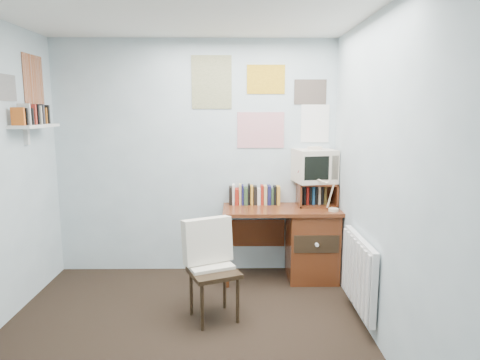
# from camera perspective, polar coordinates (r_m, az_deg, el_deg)

# --- Properties ---
(ground) EXTENTS (3.50, 3.50, 0.00)m
(ground) POSITION_cam_1_polar(r_m,az_deg,el_deg) (3.37, -8.39, -22.37)
(ground) COLOR black
(ground) RESTS_ON ground
(back_wall) EXTENTS (3.00, 0.02, 2.50)m
(back_wall) POSITION_cam_1_polar(r_m,az_deg,el_deg) (4.64, -5.93, 2.92)
(back_wall) COLOR silver
(back_wall) RESTS_ON ground
(right_wall) EXTENTS (0.02, 3.50, 2.50)m
(right_wall) POSITION_cam_1_polar(r_m,az_deg,el_deg) (3.08, 19.82, -0.85)
(right_wall) COLOR silver
(right_wall) RESTS_ON ground
(desk) EXTENTS (1.20, 0.55, 0.76)m
(desk) POSITION_cam_1_polar(r_m,az_deg,el_deg) (4.59, 8.81, -8.00)
(desk) COLOR #632E16
(desk) RESTS_ON ground
(desk_chair) EXTENTS (0.55, 0.54, 0.82)m
(desk_chair) POSITION_cam_1_polar(r_m,az_deg,el_deg) (3.68, -3.52, -12.23)
(desk_chair) COLOR black
(desk_chair) RESTS_ON ground
(desk_lamp) EXTENTS (0.30, 0.27, 0.37)m
(desk_lamp) POSITION_cam_1_polar(r_m,az_deg,el_deg) (4.37, 12.44, -1.71)
(desk_lamp) COLOR red
(desk_lamp) RESTS_ON desk
(tv_riser) EXTENTS (0.40, 0.30, 0.25)m
(tv_riser) POSITION_cam_1_polar(r_m,az_deg,el_deg) (4.60, 10.19, -1.83)
(tv_riser) COLOR #632E16
(tv_riser) RESTS_ON desk
(crt_tv) EXTENTS (0.46, 0.44, 0.38)m
(crt_tv) POSITION_cam_1_polar(r_m,az_deg,el_deg) (4.56, 9.89, 2.07)
(crt_tv) COLOR beige
(crt_tv) RESTS_ON tv_riser
(book_row) EXTENTS (0.60, 0.14, 0.22)m
(book_row) POSITION_cam_1_polar(r_m,az_deg,el_deg) (4.59, 2.28, -1.90)
(book_row) COLOR #632E16
(book_row) RESTS_ON desk
(radiator) EXTENTS (0.09, 0.80, 0.60)m
(radiator) POSITION_cam_1_polar(r_m,az_deg,el_deg) (3.79, 15.58, -11.79)
(radiator) COLOR white
(radiator) RESTS_ON right_wall
(wall_shelf) EXTENTS (0.20, 0.62, 0.24)m
(wall_shelf) POSITION_cam_1_polar(r_m,az_deg,el_deg) (4.34, -25.69, 6.51)
(wall_shelf) COLOR white
(wall_shelf) RESTS_ON left_wall
(posters_back) EXTENTS (1.20, 0.01, 0.90)m
(posters_back) POSITION_cam_1_polar(r_m,az_deg,el_deg) (4.59, 2.81, 10.39)
(posters_back) COLOR white
(posters_back) RESTS_ON back_wall
(posters_left) EXTENTS (0.01, 0.70, 0.60)m
(posters_left) POSITION_cam_1_polar(r_m,az_deg,el_deg) (4.38, -27.19, 11.40)
(posters_left) COLOR white
(posters_left) RESTS_ON left_wall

